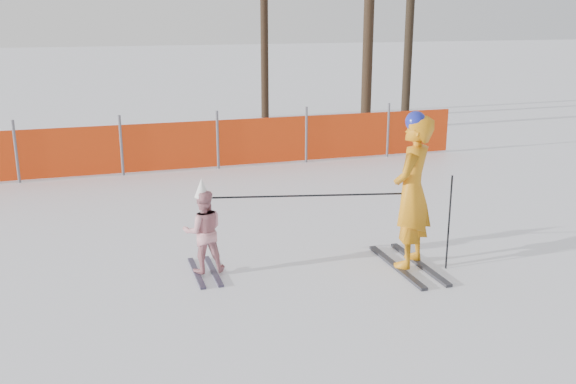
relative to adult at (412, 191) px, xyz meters
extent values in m
plane|color=white|center=(-1.49, 0.08, -1.04)|extent=(120.00, 120.00, 0.00)
cube|color=black|center=(-0.17, 0.00, -1.02)|extent=(0.09, 1.52, 0.04)
cube|color=black|center=(0.17, 0.00, -1.02)|extent=(0.09, 1.52, 0.04)
imported|color=orange|center=(0.00, 0.00, -0.01)|extent=(0.85, 0.84, 1.98)
sphere|color=navy|center=(0.00, 0.00, 0.90)|extent=(0.26, 0.26, 0.26)
cube|color=black|center=(-2.72, 0.59, -1.02)|extent=(0.09, 1.02, 0.03)
cube|color=black|center=(-2.50, 0.59, -1.02)|extent=(0.09, 1.02, 0.03)
imported|color=pink|center=(-2.61, 0.59, -0.47)|extent=(0.55, 0.44, 1.08)
cone|color=white|center=(-2.61, 0.59, 0.11)|extent=(0.19, 0.19, 0.24)
cylinder|color=black|center=(0.45, -0.20, -0.41)|extent=(0.02, 0.02, 1.26)
cylinder|color=black|center=(-1.31, 0.29, -0.03)|extent=(2.37, 0.56, 0.02)
cylinder|color=#595960|center=(-5.30, 6.22, -0.41)|extent=(0.06, 0.06, 1.25)
cylinder|color=#595960|center=(-3.30, 6.22, -0.41)|extent=(0.06, 0.06, 1.25)
cylinder|color=#595960|center=(-1.30, 6.22, -0.41)|extent=(0.06, 0.06, 1.25)
cylinder|color=#595960|center=(0.70, 6.22, -0.41)|extent=(0.06, 0.06, 1.25)
cylinder|color=#595960|center=(2.70, 6.22, -0.41)|extent=(0.06, 0.06, 1.25)
cube|color=red|center=(-3.52, 6.22, -0.49)|extent=(15.56, 0.03, 1.00)
cylinder|color=black|center=(3.63, 9.57, 1.93)|extent=(0.29, 0.29, 5.93)
cylinder|color=black|center=(5.97, 11.65, 1.40)|extent=(0.27, 0.27, 4.88)
cylinder|color=black|center=(1.51, 12.66, 1.80)|extent=(0.24, 0.24, 5.68)
camera|label=1|loc=(-3.88, -7.08, 2.22)|focal=40.00mm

